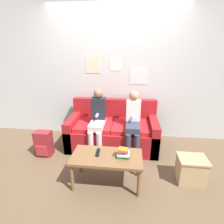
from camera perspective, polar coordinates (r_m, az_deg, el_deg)
name	(u,v)px	position (r m, az deg, el deg)	size (l,w,h in m)	color
ground_plane	(109,161)	(2.98, -0.85, -15.57)	(10.00, 10.00, 0.00)	brown
wall_back	(116,72)	(3.45, 1.21, 12.78)	(8.00, 0.07, 2.60)	silver
couch	(113,131)	(3.27, 0.27, -6.34)	(1.60, 0.80, 0.83)	maroon
coffee_table	(107,159)	(2.35, -1.72, -15.19)	(0.91, 0.46, 0.43)	brown
person_left	(98,118)	(3.00, -4.74, -2.07)	(0.24, 0.55, 1.10)	silver
person_right	(133,120)	(2.95, 6.90, -2.60)	(0.24, 0.55, 1.08)	#33384C
tv_remote	(98,152)	(2.37, -4.61, -13.04)	(0.05, 0.17, 0.02)	black
book_stack	(123,153)	(2.27, 3.63, -13.28)	(0.17, 0.15, 0.13)	#2D8442
storage_box	(191,170)	(2.72, 24.40, -16.77)	(0.37, 0.31, 0.37)	tan
backpack	(44,144)	(3.22, -21.42, -9.61)	(0.27, 0.20, 0.44)	maroon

